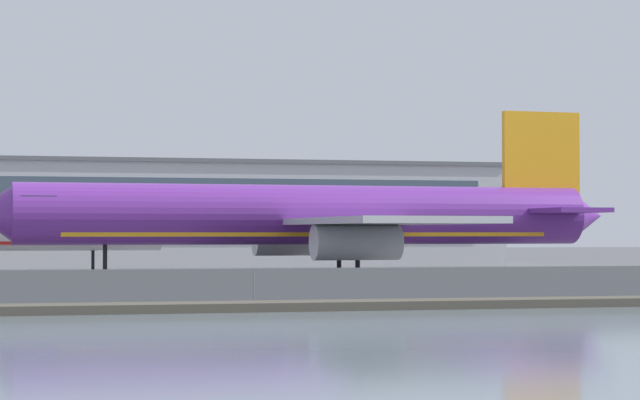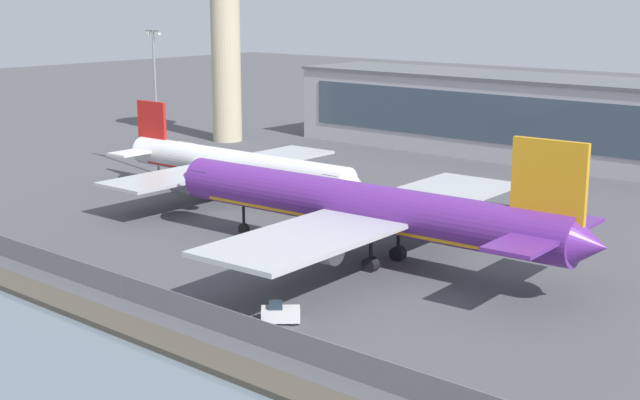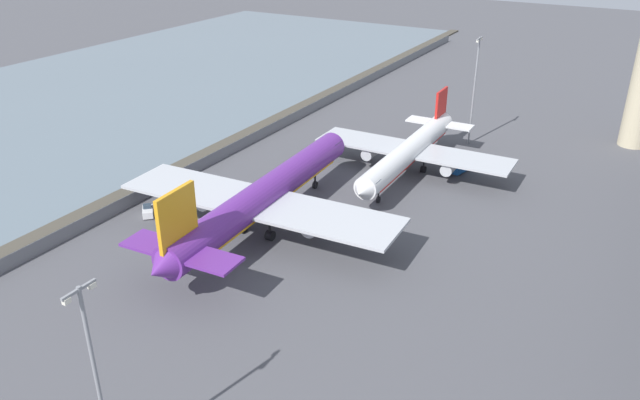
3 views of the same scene
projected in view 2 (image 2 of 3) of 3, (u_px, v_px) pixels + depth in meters
name	position (u px, v px, depth m)	size (l,w,h in m)	color
ground_plane	(249.00, 259.00, 91.58)	(500.00, 500.00, 0.00)	#4C4C51
shoreline_seawall	(78.00, 308.00, 76.41)	(320.00, 3.00, 0.50)	#474238
perimeter_fence	(121.00, 286.00, 79.54)	(280.00, 0.10, 2.22)	slate
cargo_jet_purple	(365.00, 208.00, 89.74)	(51.47, 44.32, 14.51)	#602889
passenger_jet_white_red	(232.00, 166.00, 117.64)	(42.44, 36.37, 12.01)	white
baggage_tug	(280.00, 314.00, 73.53)	(3.43, 3.36, 1.80)	white
ops_van	(245.00, 176.00, 127.70)	(5.55, 3.28, 2.48)	#19519E
control_tower	(225.00, 25.00, 162.23)	(10.76, 10.76, 37.51)	#C6B793
terminal_building	(564.00, 120.00, 144.81)	(99.02, 17.92, 13.53)	#B2B2B7
apron_light_mast_apron_east	(155.00, 94.00, 132.64)	(3.20, 0.40, 21.72)	gray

